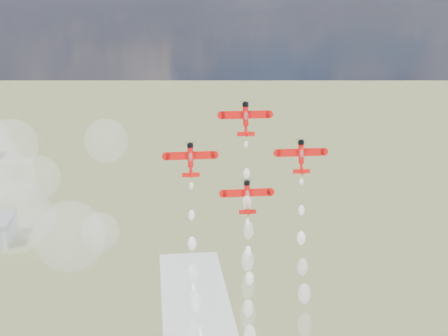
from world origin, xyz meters
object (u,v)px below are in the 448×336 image
plane_right (301,156)px  plane_slot (247,196)px  plane_lead (246,118)px  plane_left (191,159)px

plane_right → plane_slot: plane_right is taller
plane_lead → plane_right: plane_lead is taller
plane_left → plane_right: (29.76, 0.00, 0.00)m
plane_right → plane_slot: size_ratio=1.00×
plane_lead → plane_slot: size_ratio=1.00×
plane_right → plane_left: bearing=180.0°
plane_left → plane_lead: bearing=7.5°
plane_lead → plane_right: size_ratio=1.00×
plane_lead → plane_left: (-14.88, -1.97, -10.23)m
plane_left → plane_slot: size_ratio=1.00×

